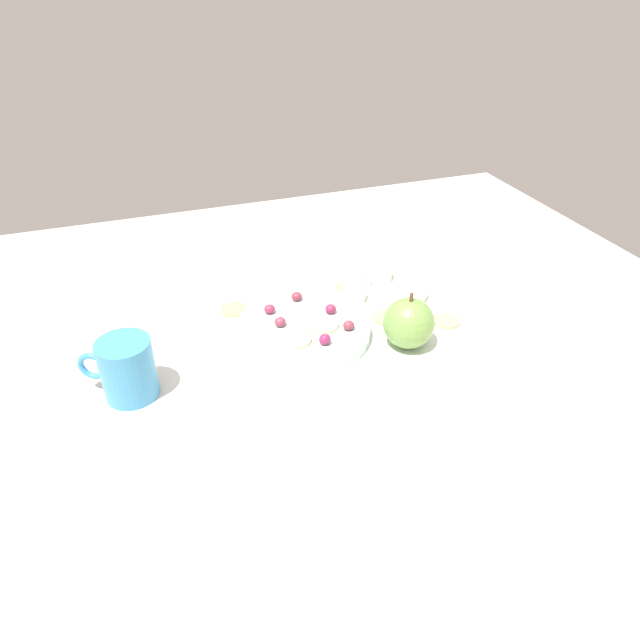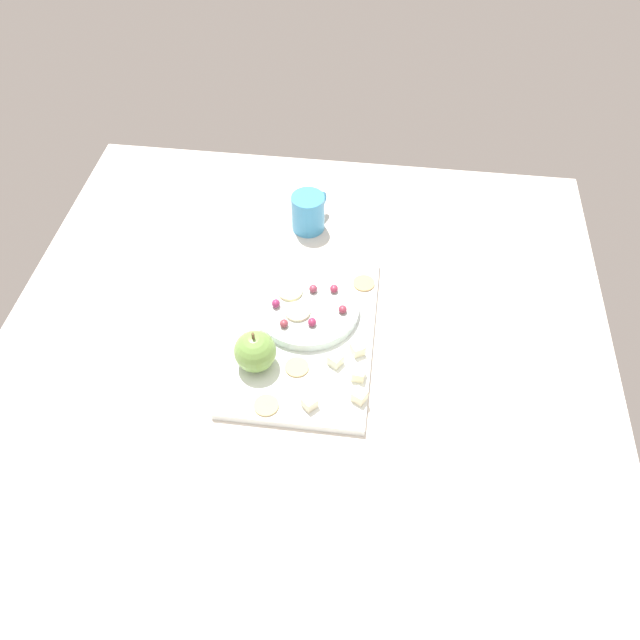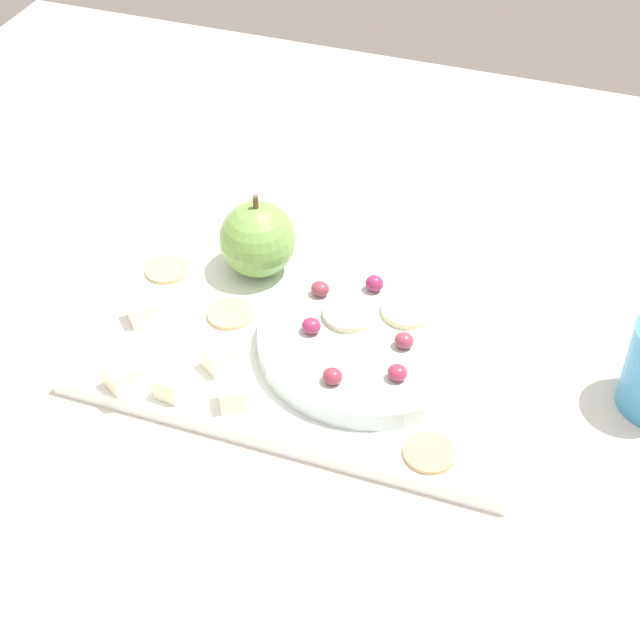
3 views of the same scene
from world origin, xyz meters
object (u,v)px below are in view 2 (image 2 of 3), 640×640
Objects in this scene: apple_slice_1 at (298,312)px; grape_5 at (343,309)px; cheese_cube_3 at (359,396)px; grape_4 at (334,289)px; platter at (306,333)px; apple_slice_0 at (290,291)px; grape_1 at (284,323)px; cup at (308,212)px; serving_dish at (308,307)px; cheese_cube_1 at (310,402)px; cracker_0 at (298,367)px; grape_3 at (313,289)px; apple_whole at (255,351)px; cheese_cube_0 at (358,349)px; grape_2 at (276,303)px; cheese_cube_4 at (358,374)px; cheese_cube_2 at (336,360)px; cracker_2 at (364,283)px; grape_0 at (312,322)px; cracker_1 at (266,405)px.

grape_5 is at bearing -81.53° from apple_slice_1.
grape_4 is (21.38, 6.49, 1.47)cm from cheese_cube_3.
platter is 8.40× the size of apple_slice_0.
cup reaches higher than grape_1.
serving_dish is 9.07× the size of cheese_cube_3.
serving_dish is at bearing -34.50° from apple_slice_1.
cheese_cube_1 is 7.74cm from cracker_0.
platter is 5.00cm from grape_1.
grape_3 is 21.18cm from cup.
apple_whole is 17.80cm from grape_5.
cheese_cube_0 is 16.92cm from grape_2.
grape_5 is (18.84, -3.37, 1.47)cm from cheese_cube_1.
serving_dish is 2.01× the size of cup.
cup is (37.51, 13.44, 1.42)cm from cheese_cube_4.
cracker_0 is at bearing 105.66° from cheese_cube_2.
apple_whole is 19.99cm from grape_4.
cheese_cube_2 is 0.51× the size of cracker_0.
cup reaches higher than grape_4.
cup is (36.81, 3.25, 2.26)cm from cracker_0.
cup is at bearing 19.71° from cheese_cube_4.
cheese_cube_1 is at bearing -165.66° from apple_slice_1.
grape_4 reaches higher than cracker_0.
cracker_2 is (12.36, -9.29, 0.96)cm from platter.
grape_0 is 4.87cm from grape_1.
grape_5 is (4.45, -9.77, -0.00)cm from grape_1.
cheese_cube_4 is (-8.96, -10.04, 1.80)cm from platter.
serving_dish is 4.18× the size of apple_slice_1.
platter is 16.98cm from cheese_cube_3.
cracker_2 is (7.82, -9.51, -0.72)cm from serving_dish.
platter is at bearing 10.13° from cheese_cube_1.
grape_4 reaches higher than apple_slice_1.
platter is 15.73cm from cheese_cube_1.
cheese_cube_3 is (2.19, -7.80, 0.00)cm from cheese_cube_1.
cup reaches higher than cracker_2.
platter is 10.37cm from cheese_cube_0.
cheese_cube_4 reaches higher than platter.
cheese_cube_0 is 1.00× the size of cheese_cube_3.
cheese_cube_1 is 15.44cm from grape_0.
grape_4 is (16.46, -4.21, 2.31)cm from cracker_0.
grape_4 reaches higher than platter.
apple_whole is 15.60cm from apple_slice_0.
cup is (16.19, 12.69, 2.26)cm from cracker_2.
cheese_cube_4 is 1.28× the size of grape_3.
serving_dish is 4.65× the size of cracker_1.
grape_1 is at bearing -1.87° from cracker_1.
cheese_cube_1 is 23.25cm from apple_slice_0.
apple_slice_1 is at bearing 14.34° from cheese_cube_1.
cheese_cube_0 is at bearing -179.36° from cracker_2.
cracker_2 is at bearing -19.63° from grape_5.
grape_5 is at bearing -27.48° from cracker_1.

